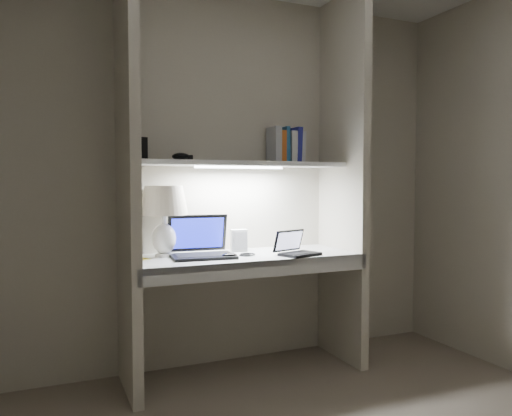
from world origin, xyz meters
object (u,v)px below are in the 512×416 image
laptop_netbook (296,249)px  laptop_main (201,247)px  book_row (286,146)px  speaker (239,240)px  table_lamp (164,209)px

laptop_netbook → laptop_main: bearing=144.4°
laptop_netbook → book_row: bearing=57.0°
laptop_netbook → book_row: 0.75m
laptop_main → book_row: 0.94m
speaker → table_lamp: bearing=-166.9°
laptop_main → book_row: (0.66, 0.13, 0.65)m
speaker → book_row: size_ratio=0.60×
table_lamp → laptop_netbook: size_ratio=1.52×
table_lamp → laptop_main: size_ratio=1.08×
table_lamp → laptop_main: 0.33m
table_lamp → laptop_main: table_lamp is taller
table_lamp → laptop_main: bearing=-23.1°
laptop_netbook → table_lamp: bearing=142.9°
book_row → laptop_netbook: bearing=-105.0°
speaker → book_row: 0.73m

